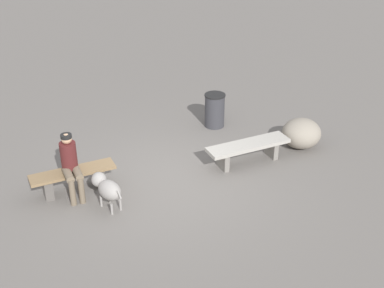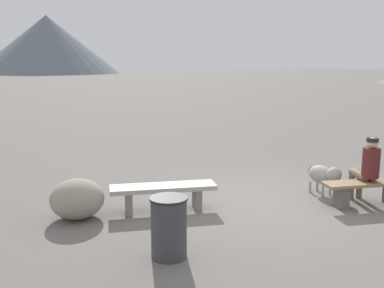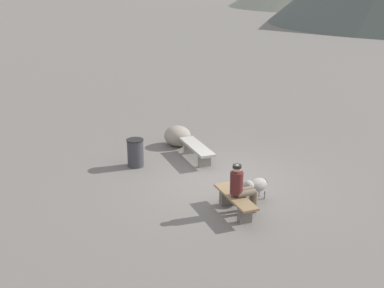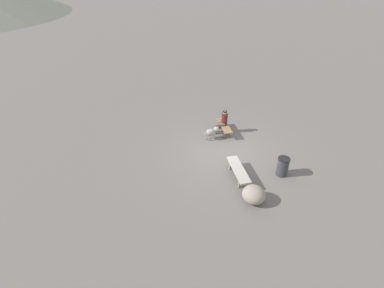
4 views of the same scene
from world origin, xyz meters
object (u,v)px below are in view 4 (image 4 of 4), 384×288
at_px(bench_left, 238,171).
at_px(bench_right, 224,127).
at_px(seated_person, 222,121).
at_px(trash_bin, 283,167).
at_px(dog, 212,132).
at_px(boulder, 254,195).

relative_size(bench_left, bench_right, 1.13).
bearing_deg(seated_person, bench_right, -106.82).
bearing_deg(bench_left, trash_bin, -95.40).
bearing_deg(dog, bench_right, 12.09).
bearing_deg(bench_right, dog, 119.70).
distance_m(bench_right, boulder, 5.00).
distance_m(bench_left, bench_right, 3.59).
relative_size(dog, trash_bin, 0.96).
relative_size(bench_right, trash_bin, 2.00).
relative_size(bench_right, dog, 2.07).
bearing_deg(boulder, bench_right, 1.01).
distance_m(trash_bin, boulder, 2.15).
distance_m(dog, trash_bin, 3.93).
relative_size(trash_bin, boulder, 0.93).
xyz_separation_m(trash_bin, boulder, (-1.41, 1.62, -0.08)).
height_order(seated_person, boulder, seated_person).
xyz_separation_m(bench_left, seated_person, (3.62, -0.03, 0.36)).
relative_size(bench_right, boulder, 1.86).
bearing_deg(boulder, bench_left, 9.35).
relative_size(bench_left, trash_bin, 2.25).
height_order(bench_left, bench_right, same).
bearing_deg(dog, bench_left, -102.33).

